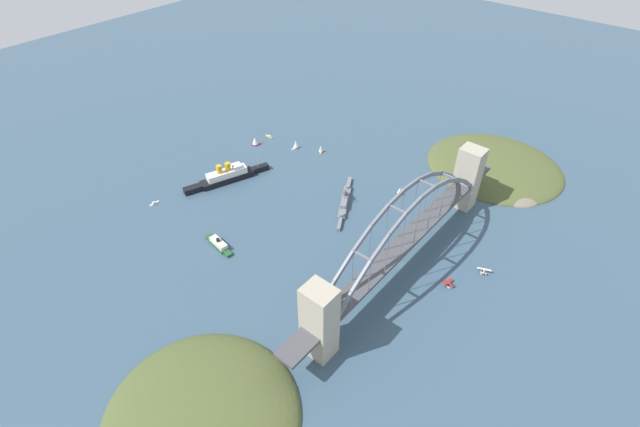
{
  "coord_description": "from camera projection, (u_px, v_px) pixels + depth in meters",
  "views": [
    {
      "loc": [
        -227.86,
        -110.76,
        254.85
      ],
      "look_at": [
        0.0,
        80.35,
        8.0
      ],
      "focal_mm": 26.16,
      "sensor_mm": 36.0,
      "label": 1
    }
  ],
  "objects": [
    {
      "name": "small_boat_2",
      "position": [
        269.0,
        136.0,
        497.26
      ],
      "size": [
        2.42,
        9.76,
        1.94
      ],
      "color": "gold",
      "rests_on": "ground"
    },
    {
      "name": "ground_plane",
      "position": [
        401.0,
        265.0,
        351.87
      ],
      "size": [
        1400.0,
        1400.0,
        0.0
      ],
      "primitive_type": "plane",
      "color": "#385166"
    },
    {
      "name": "harbor_ferry_steamer",
      "position": [
        219.0,
        244.0,
        366.21
      ],
      "size": [
        9.87,
        31.91,
        8.13
      ],
      "color": "#23512D",
      "rests_on": "ground"
    },
    {
      "name": "seaplane_taxiing_near_bridge",
      "position": [
        484.0,
        271.0,
        344.8
      ],
      "size": [
        7.43,
        10.26,
        4.68
      ],
      "color": "#B7B7B2",
      "rests_on": "ground"
    },
    {
      "name": "headland_east_shore",
      "position": [
        495.0,
        168.0,
        451.99
      ],
      "size": [
        121.55,
        130.08,
        17.58
      ],
      "color": "#4C562D",
      "rests_on": "ground"
    },
    {
      "name": "ocean_liner",
      "position": [
        227.0,
        176.0,
        432.24
      ],
      "size": [
        80.56,
        34.41,
        19.21
      ],
      "color": "black",
      "rests_on": "ground"
    },
    {
      "name": "small_boat_5",
      "position": [
        296.0,
        144.0,
        477.67
      ],
      "size": [
        9.63,
        5.81,
        10.03
      ],
      "color": "silver",
      "rests_on": "ground"
    },
    {
      "name": "small_boat_3",
      "position": [
        255.0,
        141.0,
        482.3
      ],
      "size": [
        10.38,
        8.43,
        10.48
      ],
      "color": "#B2231E",
      "rests_on": "ground"
    },
    {
      "name": "harbor_arch_bridge",
      "position": [
        406.0,
        237.0,
        333.33
      ],
      "size": [
        256.83,
        19.26,
        69.43
      ],
      "color": "#ADA38E",
      "rests_on": "ground"
    },
    {
      "name": "seaplane_second_in_formation",
      "position": [
        448.0,
        283.0,
        335.21
      ],
      "size": [
        10.01,
        7.74,
        4.85
      ],
      "color": "#B7B7B2",
      "rests_on": "ground"
    },
    {
      "name": "naval_cruiser",
      "position": [
        345.0,
        201.0,
        407.95
      ],
      "size": [
        65.93,
        39.53,
        16.3
      ],
      "color": "slate",
      "rests_on": "ground"
    },
    {
      "name": "small_boat_4",
      "position": [
        154.0,
        203.0,
        408.7
      ],
      "size": [
        9.42,
        2.37,
        2.17
      ],
      "color": "silver",
      "rests_on": "ground"
    },
    {
      "name": "headland_west_shore",
      "position": [
        202.0,
        422.0,
        259.28
      ],
      "size": [
        110.57,
        112.61,
        24.78
      ],
      "color": "#4C562D",
      "rests_on": "ground"
    },
    {
      "name": "small_boat_1",
      "position": [
        400.0,
        191.0,
        417.95
      ],
      "size": [
        5.84,
        7.72,
        7.92
      ],
      "color": "brown",
      "rests_on": "ground"
    },
    {
      "name": "small_boat_0",
      "position": [
        321.0,
        149.0,
        471.52
      ],
      "size": [
        7.44,
        6.08,
        9.23
      ],
      "color": "gold",
      "rests_on": "ground"
    }
  ]
}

